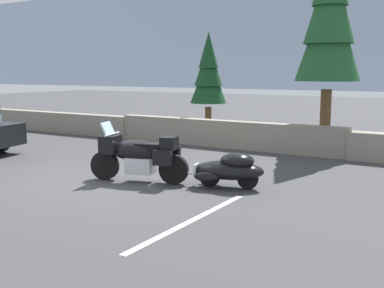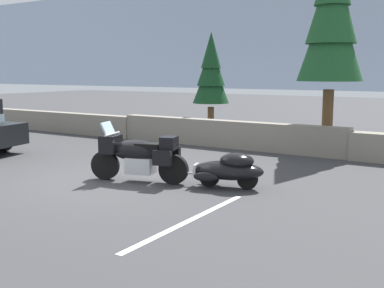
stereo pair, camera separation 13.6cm
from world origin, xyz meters
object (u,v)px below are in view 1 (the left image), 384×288
Objects in this scene: car_shaped_trailer at (229,169)px; pine_tree_tall at (330,13)px; touring_motorcycle at (138,155)px; pine_tree_secondary at (208,72)px.

pine_tree_tall is (0.39, 5.65, 3.75)m from car_shaped_trailer.
pine_tree_secondary is (-2.40, 7.37, 1.84)m from touring_motorcycle.
pine_tree_secondary reaches higher than car_shaped_trailer.
touring_motorcycle is 7.97m from pine_tree_secondary.
touring_motorcycle is at bearing -110.97° from pine_tree_tall.
touring_motorcycle is at bearing -164.27° from car_shaped_trailer.
pine_tree_tall reaches higher than car_shaped_trailer.
touring_motorcycle is 1.02× the size of car_shaped_trailer.
car_shaped_trailer is 0.56× the size of pine_tree_secondary.
touring_motorcycle reaches higher than car_shaped_trailer.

